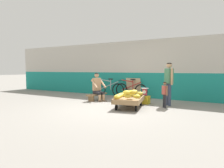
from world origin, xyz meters
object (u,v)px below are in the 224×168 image
(banana_cart, at_px, (129,101))
(low_bench, at_px, (97,95))
(shopping_bag, at_px, (138,102))
(weighing_scale, at_px, (145,92))
(bicycle_far_left, at_px, (131,90))
(vendor_seated, at_px, (98,87))
(plastic_crate, at_px, (145,100))
(customer_child, at_px, (165,92))
(bicycle_near_left, at_px, (109,89))
(customer_adult, at_px, (169,79))
(sign_board, at_px, (134,88))

(banana_cart, distance_m, low_bench, 2.04)
(shopping_bag, bearing_deg, weighing_scale, 78.71)
(shopping_bag, bearing_deg, bicycle_far_left, 121.12)
(banana_cart, relative_size, vendor_seated, 1.39)
(shopping_bag, bearing_deg, plastic_crate, 78.74)
(customer_child, bearing_deg, bicycle_near_left, 153.18)
(bicycle_near_left, height_order, customer_adult, customer_adult)
(customer_adult, bearing_deg, shopping_bag, -152.34)
(low_bench, bearing_deg, sign_board, 57.48)
(low_bench, height_order, bicycle_far_left, bicycle_far_left)
(customer_adult, distance_m, shopping_bag, 1.37)
(banana_cart, bearing_deg, bicycle_far_left, 112.81)
(bicycle_far_left, bearing_deg, vendor_seated, -121.46)
(bicycle_far_left, distance_m, sign_board, 0.21)
(banana_cart, xyz_separation_m, vendor_seated, (-1.79, 0.78, 0.33))
(bicycle_near_left, relative_size, shopping_bag, 6.92)
(low_bench, relative_size, vendor_seated, 0.97)
(sign_board, bearing_deg, low_bench, -122.52)
(plastic_crate, distance_m, bicycle_far_left, 1.66)
(low_bench, height_order, customer_child, customer_child)
(low_bench, xyz_separation_m, vendor_seated, (0.08, -0.04, 0.37))
(bicycle_far_left, bearing_deg, customer_adult, -30.66)
(vendor_seated, distance_m, customer_child, 2.83)
(plastic_crate, relative_size, bicycle_near_left, 0.22)
(banana_cart, bearing_deg, bicycle_near_left, 134.01)
(vendor_seated, bearing_deg, customer_child, -4.56)
(vendor_seated, xyz_separation_m, bicycle_near_left, (-0.25, 1.33, -0.21))
(bicycle_near_left, bearing_deg, shopping_bag, -36.86)
(bicycle_far_left, height_order, shopping_bag, bicycle_far_left)
(low_bench, height_order, sign_board, sign_board)
(sign_board, distance_m, shopping_bag, 2.13)
(weighing_scale, bearing_deg, shopping_bag, -101.29)
(plastic_crate, distance_m, sign_board, 1.78)
(banana_cart, relative_size, customer_adult, 1.04)
(vendor_seated, bearing_deg, bicycle_near_left, 100.65)
(vendor_seated, bearing_deg, customer_adult, 4.81)
(banana_cart, distance_m, plastic_crate, 1.00)
(plastic_crate, relative_size, shopping_bag, 1.50)
(sign_board, xyz_separation_m, shopping_bag, (0.96, -1.87, -0.32))
(bicycle_near_left, relative_size, customer_child, 1.90)
(bicycle_far_left, bearing_deg, weighing_scale, -47.75)
(plastic_crate, distance_m, bicycle_near_left, 2.50)
(low_bench, xyz_separation_m, plastic_crate, (2.05, 0.16, -0.05))
(weighing_scale, relative_size, bicycle_far_left, 0.18)
(plastic_crate, xyz_separation_m, shopping_bag, (-0.09, -0.46, -0.03))
(weighing_scale, xyz_separation_m, sign_board, (-1.06, 1.41, -0.01))
(bicycle_near_left, distance_m, customer_adult, 3.34)
(banana_cart, relative_size, shopping_bag, 6.62)
(vendor_seated, distance_m, shopping_bag, 1.95)
(plastic_crate, xyz_separation_m, customer_adult, (0.87, 0.04, 0.80))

